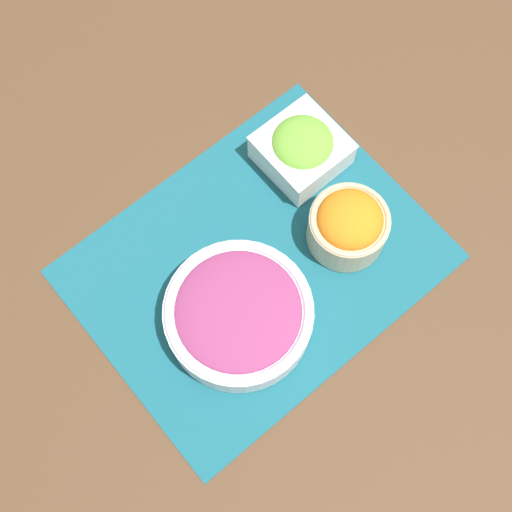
% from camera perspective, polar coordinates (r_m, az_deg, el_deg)
% --- Properties ---
extents(ground_plane, '(3.00, 3.00, 0.00)m').
position_cam_1_polar(ground_plane, '(1.01, 0.00, -0.66)').
color(ground_plane, '#513823').
extents(placemat, '(0.48, 0.37, 0.00)m').
position_cam_1_polar(placemat, '(1.00, 0.00, -0.62)').
color(placemat, '#195B6B').
rests_on(placemat, ground_plane).
extents(lettuce_bowl, '(0.11, 0.11, 0.07)m').
position_cam_1_polar(lettuce_bowl, '(1.04, 3.69, 8.59)').
color(lettuce_bowl, white).
rests_on(lettuce_bowl, placemat).
extents(onion_bowl, '(0.20, 0.20, 0.06)m').
position_cam_1_polar(onion_bowl, '(0.94, -1.41, -4.64)').
color(onion_bowl, silver).
rests_on(onion_bowl, placemat).
extents(carrot_bowl, '(0.11, 0.11, 0.08)m').
position_cam_1_polar(carrot_bowl, '(0.99, 7.41, 2.49)').
color(carrot_bowl, '#C6B28E').
rests_on(carrot_bowl, placemat).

